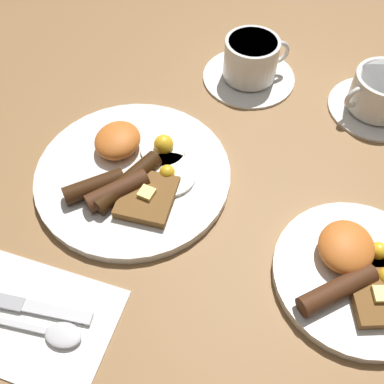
{
  "coord_description": "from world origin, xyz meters",
  "views": [
    {
      "loc": [
        0.35,
        0.22,
        0.52
      ],
      "look_at": [
        0.01,
        0.1,
        0.03
      ],
      "focal_mm": 42.0,
      "sensor_mm": 36.0,
      "label": 1
    }
  ],
  "objects_px": {
    "breakfast_plate_near": "(132,173)",
    "teacup_near": "(251,63)",
    "spoon": "(49,332)",
    "breakfast_plate_far": "(358,272)",
    "knife": "(23,305)",
    "teacup_far": "(380,95)"
  },
  "relations": [
    {
      "from": "teacup_near",
      "to": "teacup_far",
      "type": "xyz_separation_m",
      "value": [
        0.0,
        0.22,
        -0.0
      ]
    },
    {
      "from": "breakfast_plate_far",
      "to": "teacup_near",
      "type": "relative_size",
      "value": 1.32
    },
    {
      "from": "teacup_far",
      "to": "spoon",
      "type": "xyz_separation_m",
      "value": [
        0.52,
        -0.31,
        -0.02
      ]
    },
    {
      "from": "teacup_far",
      "to": "knife",
      "type": "height_order",
      "value": "teacup_far"
    },
    {
      "from": "knife",
      "to": "spoon",
      "type": "bearing_deg",
      "value": -28.67
    },
    {
      "from": "breakfast_plate_far",
      "to": "spoon",
      "type": "distance_m",
      "value": 0.38
    },
    {
      "from": "breakfast_plate_near",
      "to": "spoon",
      "type": "distance_m",
      "value": 0.24
    },
    {
      "from": "teacup_near",
      "to": "teacup_far",
      "type": "distance_m",
      "value": 0.22
    },
    {
      "from": "breakfast_plate_near",
      "to": "teacup_far",
      "type": "distance_m",
      "value": 0.42
    },
    {
      "from": "breakfast_plate_far",
      "to": "spoon",
      "type": "relative_size",
      "value": 1.36
    },
    {
      "from": "teacup_near",
      "to": "spoon",
      "type": "xyz_separation_m",
      "value": [
        0.52,
        -0.09,
        -0.02
      ]
    },
    {
      "from": "breakfast_plate_far",
      "to": "knife",
      "type": "bearing_deg",
      "value": -64.2
    },
    {
      "from": "breakfast_plate_far",
      "to": "spoon",
      "type": "bearing_deg",
      "value": -58.71
    },
    {
      "from": "breakfast_plate_near",
      "to": "breakfast_plate_far",
      "type": "distance_m",
      "value": 0.33
    },
    {
      "from": "teacup_near",
      "to": "breakfast_plate_far",
      "type": "bearing_deg",
      "value": 35.55
    },
    {
      "from": "breakfast_plate_near",
      "to": "teacup_near",
      "type": "bearing_deg",
      "value": 160.3
    },
    {
      "from": "teacup_near",
      "to": "spoon",
      "type": "height_order",
      "value": "teacup_near"
    },
    {
      "from": "breakfast_plate_near",
      "to": "spoon",
      "type": "bearing_deg",
      "value": 1.34
    },
    {
      "from": "knife",
      "to": "spoon",
      "type": "height_order",
      "value": "spoon"
    },
    {
      "from": "breakfast_plate_near",
      "to": "teacup_near",
      "type": "relative_size",
      "value": 1.76
    },
    {
      "from": "breakfast_plate_far",
      "to": "teacup_far",
      "type": "relative_size",
      "value": 1.38
    },
    {
      "from": "breakfast_plate_near",
      "to": "knife",
      "type": "relative_size",
      "value": 1.74
    }
  ]
}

